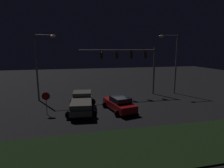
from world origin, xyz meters
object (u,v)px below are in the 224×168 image
pickup_truck (82,102)px  street_lamp_left (40,59)px  street_lamp_right (173,57)px  car_sedan (119,104)px  traffic_signal_gantry (131,58)px  stop_sign (46,99)px

pickup_truck → street_lamp_left: street_lamp_left is taller
pickup_truck → street_lamp_right: size_ratio=0.68×
car_sedan → street_lamp_right: 11.53m
traffic_signal_gantry → stop_sign: 12.22m
pickup_truck → street_lamp_right: (12.81, 4.87, 4.17)m
car_sedan → stop_sign: bearing=74.9°
traffic_signal_gantry → street_lamp_right: (5.88, -0.35, 0.14)m
pickup_truck → traffic_signal_gantry: size_ratio=0.54×
traffic_signal_gantry → pickup_truck: bearing=-143.0°
traffic_signal_gantry → stop_sign: bearing=-151.5°
street_lamp_left → stop_sign: (1.07, -5.49, -3.48)m
traffic_signal_gantry → street_lamp_left: bearing=-179.5°
car_sedan → street_lamp_right: street_lamp_right is taller
pickup_truck → street_lamp_right: street_lamp_right is taller
car_sedan → street_lamp_left: (-8.20, 5.84, 4.30)m
car_sedan → stop_sign: stop_sign is taller
pickup_truck → street_lamp_left: bearing=46.8°
street_lamp_right → stop_sign: bearing=-162.1°
traffic_signal_gantry → street_lamp_right: street_lamp_right is taller
traffic_signal_gantry → stop_sign: (-10.30, -5.59, -3.47)m
traffic_signal_gantry → street_lamp_right: bearing=-3.5°
street_lamp_left → street_lamp_right: (17.25, -0.25, 0.13)m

